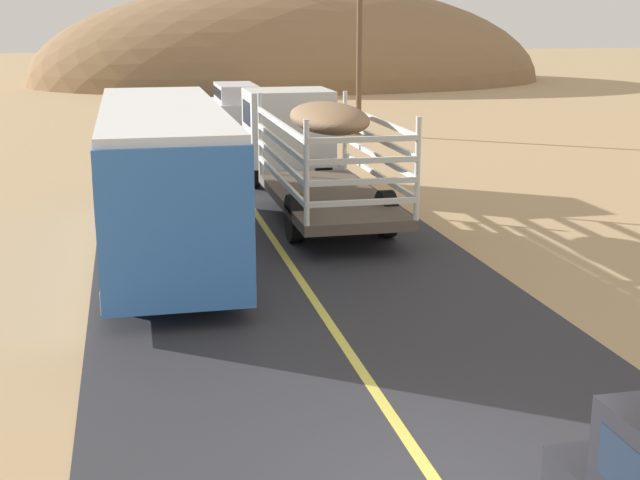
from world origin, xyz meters
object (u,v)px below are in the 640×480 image
object	(u,v)px
power_pole_mid	(359,33)
bus	(163,176)
livestock_truck	(302,137)
car_far	(236,102)
power_pole_far	(265,30)

from	to	relation	value
power_pole_mid	bus	bearing A→B (deg)	-116.75
bus	livestock_truck	bearing A→B (deg)	51.04
bus	car_far	bearing A→B (deg)	79.08
livestock_truck	bus	world-z (taller)	bus
car_far	bus	bearing A→B (deg)	-100.92
livestock_truck	car_far	xyz separation A→B (m)	(0.32, 17.51, -0.70)
car_far	power_pole_far	xyz separation A→B (m)	(4.82, 21.64, 2.96)
car_far	power_pole_far	world-z (taller)	power_pole_far
livestock_truck	bus	size ratio (longest dim) A/B	0.97
livestock_truck	car_far	distance (m)	17.52
bus	car_far	size ratio (longest dim) A/B	2.16
livestock_truck	car_far	bearing A→B (deg)	88.97
car_far	power_pole_mid	distance (m)	7.24
livestock_truck	bus	xyz separation A→B (m)	(-4.02, -4.97, -0.04)
livestock_truck	power_pole_mid	bearing A→B (deg)	68.73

